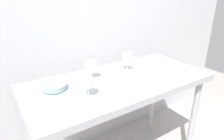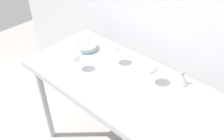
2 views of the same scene
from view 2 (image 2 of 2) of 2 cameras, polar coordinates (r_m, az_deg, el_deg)
The scene contains 8 objects.
back_wall at distance 1.74m, azimuth 13.74°, elevation 15.76°, with size 3.80×0.04×2.60m, color #BBBBC0.
steel_counter at distance 1.65m, azimuth 2.33°, elevation -5.29°, with size 1.40×0.65×0.90m.
wine_glass_far_left at distance 1.68m, azimuth 0.41°, elevation 4.96°, with size 0.09×0.09×0.16m.
wine_glass_near_left at distance 1.64m, azimuth -8.59°, elevation 3.17°, with size 0.08×0.08×0.15m.
wine_glass_far_right at distance 1.51m, azimuth 9.39°, elevation 0.39°, with size 0.09×0.09×0.17m.
tasting_sheet_upper at distance 1.58m, azimuth 0.77°, elevation -2.36°, with size 0.19×0.26×0.00m, color white.
tasting_bowl at distance 1.89m, azimuth -6.19°, elevation 5.65°, with size 0.17×0.17×0.04m.
decanter_funnel at distance 1.60m, azimuth 16.32°, elevation -1.96°, with size 0.10×0.10×0.13m.
Camera 2 is at (0.76, -0.95, 1.92)m, focal length 38.11 mm.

